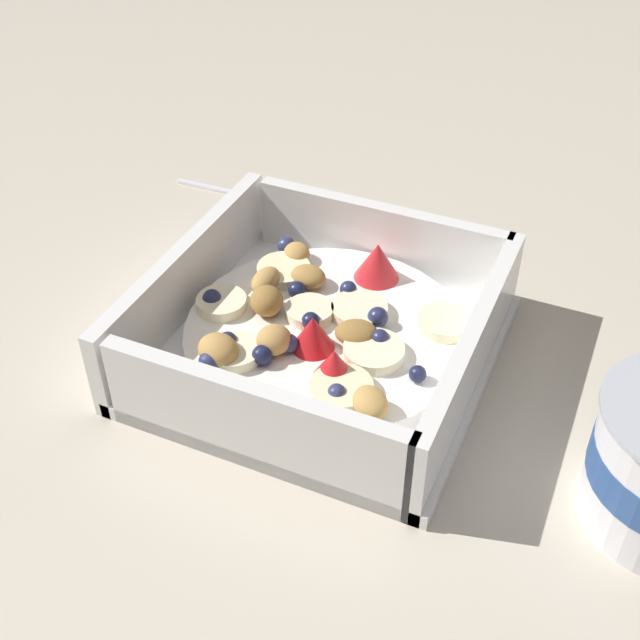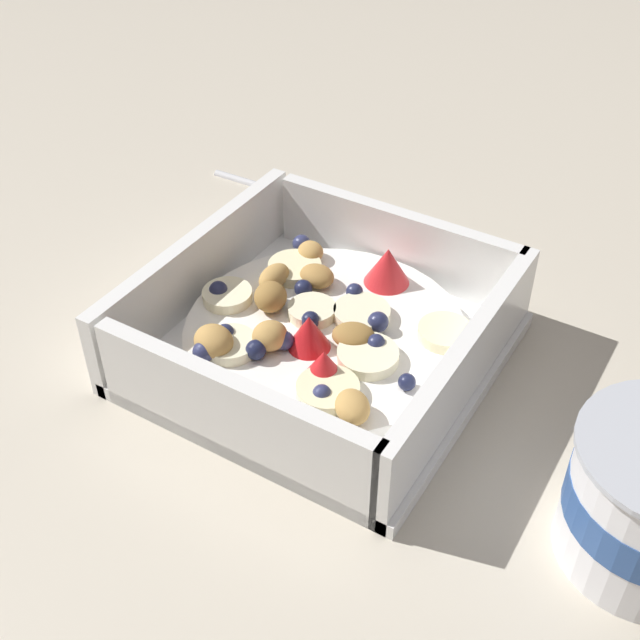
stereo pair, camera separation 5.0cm
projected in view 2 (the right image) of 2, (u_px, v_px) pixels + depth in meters
ground_plane at (331, 353)px, 0.52m from camera, size 2.40×2.40×0.00m
fruit_bowl at (320, 333)px, 0.50m from camera, size 0.20×0.20×0.06m
spoon at (344, 207)px, 0.64m from camera, size 0.03×0.17×0.01m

